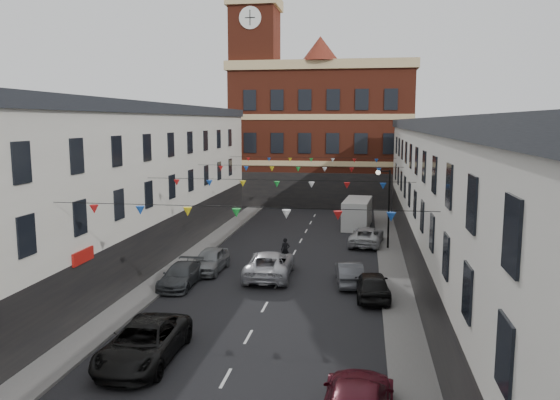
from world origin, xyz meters
The scene contains 18 objects.
ground centered at (0.00, 0.00, 0.00)m, with size 160.00×160.00×0.00m, color black.
pavement_left centered at (-6.90, 2.00, 0.07)m, with size 1.80×64.00×0.15m, color #605E5B.
pavement_right centered at (6.90, 2.00, 0.07)m, with size 1.80×64.00×0.15m, color #605E5B.
terrace_left centered at (-11.78, 1.00, 5.35)m, with size 8.40×56.00×10.70m.
terrace_right centered at (11.78, 1.00, 4.85)m, with size 8.40×56.00×9.70m.
civic_building centered at (0.00, 37.95, 8.14)m, with size 20.60×13.30×18.50m.
clock_tower centered at (-7.50, 35.00, 14.93)m, with size 5.60×5.60×30.00m.
distant_hill centered at (-4.00, 62.00, 5.00)m, with size 40.00×14.00×10.00m, color #355125.
street_lamp centered at (6.55, 14.00, 3.90)m, with size 1.10×0.36×6.00m.
car_left_c centered at (-3.60, -7.06, 0.78)m, with size 2.58×5.59×1.55m, color black.
car_left_d centered at (-5.50, 2.83, 0.64)m, with size 1.80×4.43×1.28m, color #3C3F43.
car_left_e centered at (-4.68, 6.14, 0.74)m, with size 1.76×4.36×1.49m, color gray.
car_right_d centered at (5.50, 2.30, 0.76)m, with size 1.78×4.44×1.51m, color black.
car_right_e centered at (4.21, 4.74, 0.68)m, with size 1.45×4.15×1.37m, color #4C4E53.
car_right_f centered at (5.21, 15.34, 0.71)m, with size 2.36×5.12×1.42m, color #B5B6BA.
moving_car centered at (-0.70, 5.51, 0.81)m, with size 2.68×5.81×1.61m, color silver.
white_van centered at (4.37, 22.56, 1.27)m, with size 2.21×5.75×2.54m, color silver.
pedestrian centered at (-0.27, 9.22, 0.83)m, with size 0.61×0.40×1.66m, color black.
Camera 1 is at (4.98, -26.69, 9.53)m, focal length 35.00 mm.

